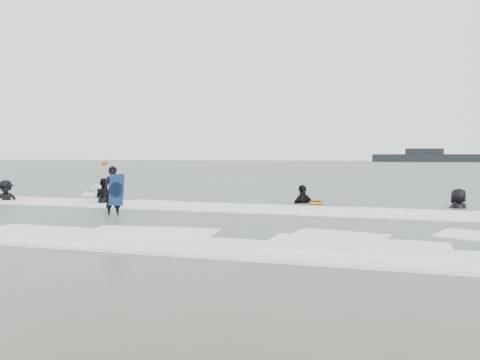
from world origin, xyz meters
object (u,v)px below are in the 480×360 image
(surfer_right_near, at_px, (303,204))
(surfer_right_far, at_px, (458,210))
(surfer_wading, at_px, (104,205))
(buoy, at_px, (105,163))
(vessel_horizon, at_px, (424,157))
(surfer_breaker, at_px, (6,203))
(surfer_centre, at_px, (114,216))

(surfer_right_near, bearing_deg, surfer_right_far, 128.25)
(surfer_wading, relative_size, buoy, 0.95)
(surfer_wading, xyz_separation_m, surfer_right_far, (12.76, 2.27, 0.00))
(surfer_wading, height_order, buoy, buoy)
(surfer_right_near, xyz_separation_m, vessel_horizon, (13.41, 125.76, 1.44))
(surfer_breaker, bearing_deg, buoy, 86.87)
(surfer_right_far, height_order, buoy, buoy)
(buoy, distance_m, vessel_horizon, 90.21)
(surfer_right_far, bearing_deg, buoy, -92.97)
(buoy, bearing_deg, surfer_right_far, -48.11)
(surfer_centre, bearing_deg, surfer_wading, 106.55)
(surfer_centre, relative_size, surfer_breaker, 0.90)
(surfer_wading, bearing_deg, surfer_right_far, -156.73)
(surfer_breaker, height_order, surfer_right_far, surfer_right_far)
(surfer_right_near, height_order, vessel_horizon, vessel_horizon)
(vessel_horizon, bearing_deg, buoy, -133.81)
(surfer_centre, xyz_separation_m, surfer_wading, (-2.26, 2.90, 0.00))
(surfer_breaker, bearing_deg, surfer_wading, -27.15)
(surfer_breaker, bearing_deg, surfer_centre, -54.16)
(surfer_right_far, bearing_deg, vessel_horizon, -138.47)
(surfer_breaker, distance_m, vessel_horizon, 131.02)
(surfer_right_far, xyz_separation_m, buoy, (-54.51, 60.77, 0.42))
(surfer_centre, xyz_separation_m, surfer_breaker, (-6.48, 2.42, 0.00))
(surfer_centre, xyz_separation_m, surfer_right_far, (10.50, 5.17, 0.00))
(surfer_right_far, relative_size, buoy, 1.15)
(surfer_right_near, xyz_separation_m, buoy, (-49.03, 60.66, 0.42))
(surfer_wading, height_order, vessel_horizon, vessel_horizon)
(surfer_wading, height_order, surfer_right_far, surfer_right_far)
(surfer_wading, distance_m, vessel_horizon, 129.80)
(surfer_right_far, xyz_separation_m, vessel_horizon, (7.92, 125.87, 1.44))
(surfer_right_far, distance_m, vessel_horizon, 126.12)
(surfer_right_near, distance_m, surfer_right_far, 5.49)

